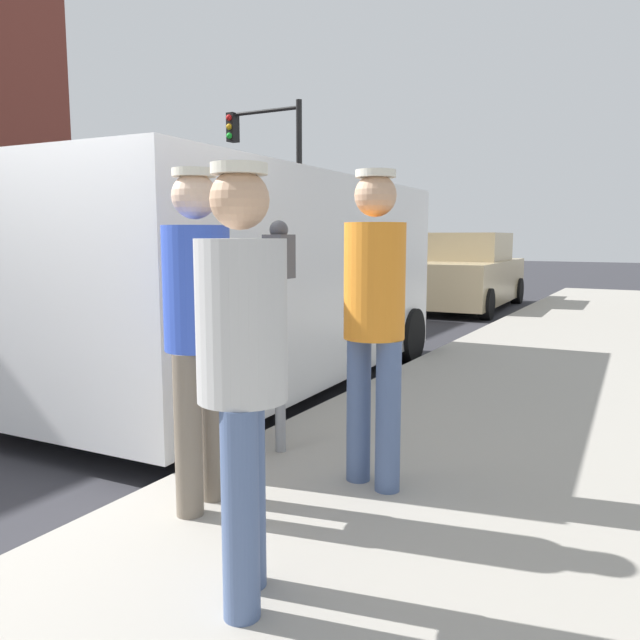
{
  "coord_description": "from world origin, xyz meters",
  "views": [
    {
      "loc": [
        3.55,
        -2.72,
        1.57
      ],
      "look_at": [
        1.65,
        0.7,
        1.05
      ],
      "focal_mm": 35.51,
      "sensor_mm": 36.0,
      "label": 1
    }
  ],
  "objects_px": {
    "pedestrian_in_orange": "(374,308)",
    "pedestrian_in_blue": "(198,317)",
    "traffic_light_corner": "(273,166)",
    "pedestrian_in_gray": "(242,360)",
    "parked_van": "(255,277)",
    "parking_meter_near": "(279,297)",
    "parked_sedan_ahead": "(464,274)"
  },
  "relations": [
    {
      "from": "pedestrian_in_orange",
      "to": "pedestrian_in_gray",
      "type": "bearing_deg",
      "value": -87.92
    },
    {
      "from": "pedestrian_in_blue",
      "to": "parked_sedan_ahead",
      "type": "distance_m",
      "value": 11.28
    },
    {
      "from": "pedestrian_in_orange",
      "to": "parked_sedan_ahead",
      "type": "relative_size",
      "value": 0.4
    },
    {
      "from": "pedestrian_in_blue",
      "to": "parked_van",
      "type": "height_order",
      "value": "parked_van"
    },
    {
      "from": "pedestrian_in_gray",
      "to": "parked_van",
      "type": "distance_m",
      "value": 4.12
    },
    {
      "from": "parking_meter_near",
      "to": "pedestrian_in_blue",
      "type": "relative_size",
      "value": 0.87
    },
    {
      "from": "parking_meter_near",
      "to": "parked_sedan_ahead",
      "type": "xyz_separation_m",
      "value": [
        -1.75,
        10.19,
        -0.43
      ]
    },
    {
      "from": "pedestrian_in_blue",
      "to": "parked_van",
      "type": "relative_size",
      "value": 0.33
    },
    {
      "from": "parked_van",
      "to": "traffic_light_corner",
      "type": "distance_m",
      "value": 11.74
    },
    {
      "from": "parked_sedan_ahead",
      "to": "traffic_light_corner",
      "type": "height_order",
      "value": "traffic_light_corner"
    },
    {
      "from": "parking_meter_near",
      "to": "pedestrian_in_gray",
      "type": "xyz_separation_m",
      "value": [
        0.82,
        -1.53,
        -0.07
      ]
    },
    {
      "from": "parking_meter_near",
      "to": "parked_van",
      "type": "distance_m",
      "value": 2.4
    },
    {
      "from": "pedestrian_in_gray",
      "to": "pedestrian_in_blue",
      "type": "bearing_deg",
      "value": 139.95
    },
    {
      "from": "pedestrian_in_orange",
      "to": "pedestrian_in_gray",
      "type": "xyz_separation_m",
      "value": [
        0.05,
        -1.3,
        -0.06
      ]
    },
    {
      "from": "pedestrian_in_orange",
      "to": "traffic_light_corner",
      "type": "height_order",
      "value": "traffic_light_corner"
    },
    {
      "from": "pedestrian_in_blue",
      "to": "parked_van",
      "type": "distance_m",
      "value": 3.23
    },
    {
      "from": "pedestrian_in_orange",
      "to": "pedestrian_in_blue",
      "type": "xyz_separation_m",
      "value": [
        -0.67,
        -0.7,
        -0.02
      ]
    },
    {
      "from": "parking_meter_near",
      "to": "traffic_light_corner",
      "type": "xyz_separation_m",
      "value": [
        -7.63,
        11.59,
        2.34
      ]
    },
    {
      "from": "pedestrian_in_orange",
      "to": "traffic_light_corner",
      "type": "relative_size",
      "value": 0.34
    },
    {
      "from": "pedestrian_in_blue",
      "to": "traffic_light_corner",
      "type": "relative_size",
      "value": 0.34
    },
    {
      "from": "parked_van",
      "to": "pedestrian_in_orange",
      "type": "bearing_deg",
      "value": -42.76
    },
    {
      "from": "parked_van",
      "to": "pedestrian_in_blue",
      "type": "bearing_deg",
      "value": -60.24
    },
    {
      "from": "parking_meter_near",
      "to": "parked_sedan_ahead",
      "type": "bearing_deg",
      "value": 99.76
    },
    {
      "from": "pedestrian_in_gray",
      "to": "parked_sedan_ahead",
      "type": "distance_m",
      "value": 12.01
    },
    {
      "from": "pedestrian_in_blue",
      "to": "parked_sedan_ahead",
      "type": "height_order",
      "value": "pedestrian_in_blue"
    },
    {
      "from": "pedestrian_in_orange",
      "to": "traffic_light_corner",
      "type": "xyz_separation_m",
      "value": [
        -8.41,
        11.82,
        2.34
      ]
    },
    {
      "from": "pedestrian_in_gray",
      "to": "traffic_light_corner",
      "type": "distance_m",
      "value": 15.8
    },
    {
      "from": "pedestrian_in_orange",
      "to": "pedestrian_in_blue",
      "type": "height_order",
      "value": "pedestrian_in_orange"
    },
    {
      "from": "pedestrian_in_orange",
      "to": "parked_van",
      "type": "bearing_deg",
      "value": 137.24
    },
    {
      "from": "parked_van",
      "to": "parking_meter_near",
      "type": "bearing_deg",
      "value": -51.29
    },
    {
      "from": "parked_sedan_ahead",
      "to": "traffic_light_corner",
      "type": "relative_size",
      "value": 0.86
    },
    {
      "from": "pedestrian_in_gray",
      "to": "parking_meter_near",
      "type": "bearing_deg",
      "value": 118.1
    }
  ]
}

